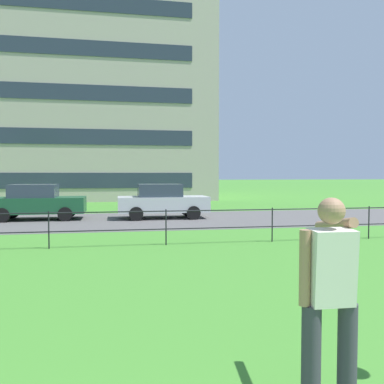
% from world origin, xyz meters
% --- Properties ---
extents(street_strip, '(80.00, 6.87, 0.01)m').
position_xyz_m(street_strip, '(0.00, 17.60, 0.00)').
color(street_strip, '#565454').
rests_on(street_strip, ground).
extents(park_fence, '(28.10, 0.04, 1.00)m').
position_xyz_m(park_fence, '(0.00, 11.35, 0.66)').
color(park_fence, black).
rests_on(park_fence, ground).
extents(person_thrower, '(0.53, 0.74, 1.78)m').
position_xyz_m(person_thrower, '(2.00, 3.29, 0.96)').
color(person_thrower, '#383842').
rests_on(person_thrower, ground).
extents(car_dark_green_far_left, '(4.01, 1.84, 1.54)m').
position_xyz_m(car_dark_green_far_left, '(-3.25, 18.60, 0.78)').
color(car_dark_green_far_left, '#194C2D').
rests_on(car_dark_green_far_left, ground).
extents(car_silver_right, '(4.01, 1.84, 1.54)m').
position_xyz_m(car_silver_right, '(2.17, 18.22, 0.78)').
color(car_silver_right, '#B7BABF').
rests_on(car_silver_right, ground).
extents(apartment_building_background, '(25.69, 13.87, 18.89)m').
position_xyz_m(apartment_building_background, '(-5.11, 36.37, 9.45)').
color(apartment_building_background, '#ADA393').
rests_on(apartment_building_background, ground).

